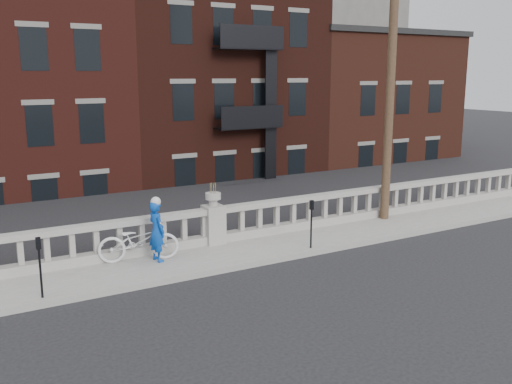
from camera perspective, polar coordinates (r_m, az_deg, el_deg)
ground at (r=13.31m, az=3.40°, el=-9.98°), size 120.00×120.00×0.00m
sidewalk at (r=15.71m, az=-2.70°, el=-6.23°), size 32.00×2.20×0.15m
balustrade at (r=16.37m, az=-4.27°, el=-3.44°), size 28.00×0.34×1.03m
planter_pedestal at (r=16.32m, az=-4.28°, el=-2.80°), size 0.55×0.55×1.76m
lower_level at (r=34.21m, az=-17.78°, el=7.37°), size 80.00×44.00×20.80m
utility_pole at (r=19.07m, az=13.39°, el=12.39°), size 1.60×0.28×10.00m
parking_meter_b at (r=13.15m, az=-20.83°, el=-6.42°), size 0.10×0.09×1.36m
parking_meter_c at (r=15.84m, az=5.55°, el=-2.65°), size 0.10×0.09×1.36m
bicycle at (r=15.08m, az=-11.66°, el=-4.79°), size 2.17×1.22×1.08m
cyclist at (r=14.93m, az=-9.89°, el=-3.87°), size 0.47×0.63×1.59m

